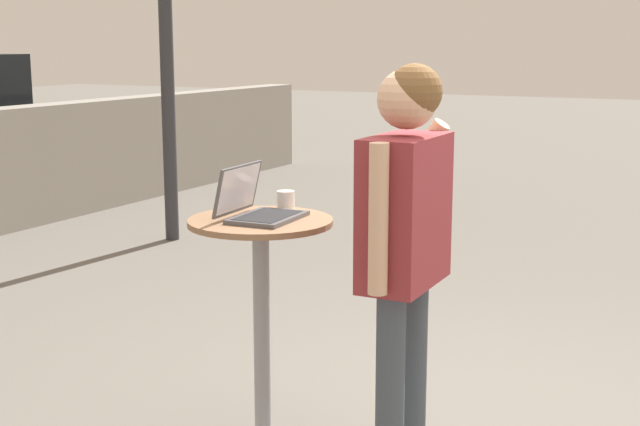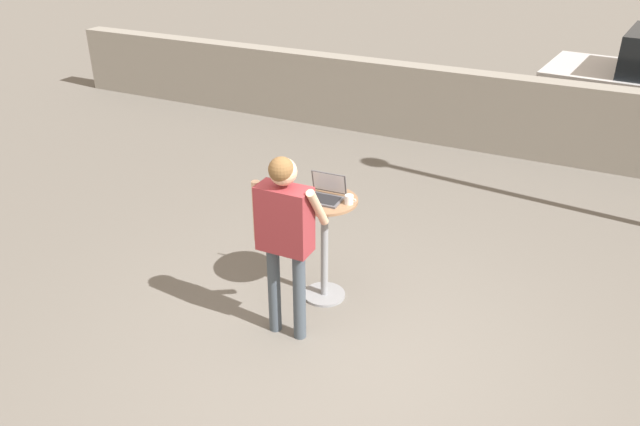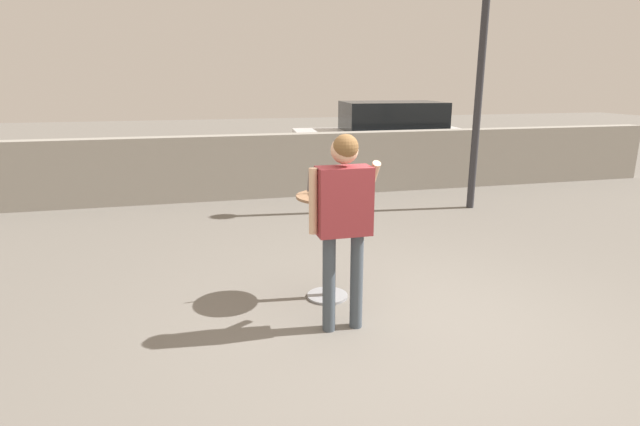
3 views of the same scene
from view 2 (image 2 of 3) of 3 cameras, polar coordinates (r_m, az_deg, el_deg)
name	(u,v)px [view 2 (image 2 of 3)]	position (r m, az deg, el deg)	size (l,w,h in m)	color
ground_plane	(331,360)	(5.36, 0.97, -13.26)	(50.00, 50.00, 0.00)	slate
pavement_kerb	(488,112)	(9.70, 15.13, 8.87)	(15.45, 0.35, 1.15)	gray
cafe_table	(325,236)	(5.75, 0.42, -2.11)	(0.60, 0.60, 1.04)	gray
laptop	(325,194)	(5.56, 0.47, 1.79)	(0.34, 0.30, 0.22)	#515156
coffee_mug	(349,200)	(5.47, 2.68, 1.24)	(0.11, 0.08, 0.08)	white
standing_person	(285,226)	(5.06, -3.26, -1.15)	(0.59, 0.37, 1.69)	#424C56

